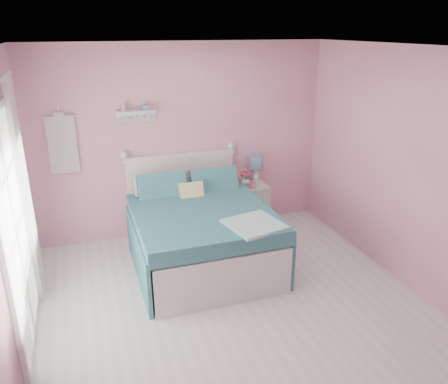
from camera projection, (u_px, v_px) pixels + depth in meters
floor at (241, 318)px, 4.41m from camera, size 4.50×4.50×0.00m
room_shell at (243, 169)px, 3.85m from camera, size 4.50×4.50×4.50m
bed at (200, 232)px, 5.36m from camera, size 1.57×2.00×1.15m
nightstand at (251, 206)px, 6.36m from camera, size 0.44×0.44×0.64m
table_lamp at (256, 164)px, 6.27m from camera, size 0.20×0.20×0.40m
vase at (245, 181)px, 6.21m from camera, size 0.17×0.17×0.15m
teacup at (252, 185)px, 6.13m from camera, size 0.12×0.12×0.08m
roses at (245, 173)px, 6.16m from camera, size 0.14×0.11×0.12m
wall_shelf at (136, 113)px, 5.55m from camera, size 0.50×0.15×0.25m
hanging_dress at (62, 145)px, 5.38m from camera, size 0.34×0.03×0.72m
french_door at (15, 234)px, 3.79m from camera, size 0.04×1.32×2.16m
curtain_near at (9, 264)px, 3.11m from camera, size 0.04×0.40×2.32m
curtain_far at (26, 193)px, 4.43m from camera, size 0.04×0.40×2.32m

